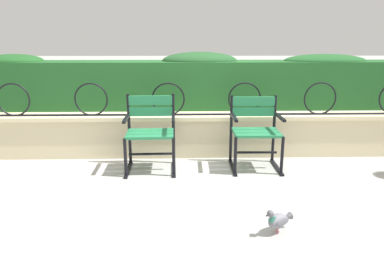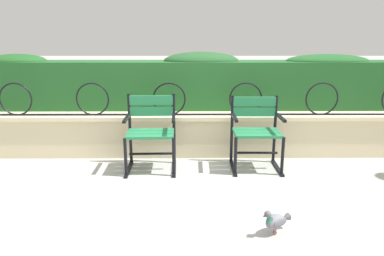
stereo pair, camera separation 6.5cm
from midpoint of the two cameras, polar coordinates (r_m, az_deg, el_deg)
ground_plane at (r=3.84m, az=0.50°, el=-8.44°), size 60.00×60.00×0.00m
stone_wall at (r=4.60m, az=0.33°, el=-0.99°), size 7.90×0.41×0.54m
iron_arch_fence at (r=4.43m, az=-2.77°, el=4.36°), size 7.35×0.02×0.42m
hedge_row at (r=4.98m, az=0.38°, el=7.50°), size 7.74×0.66×0.77m
park_chair_left at (r=4.08m, az=-6.24°, el=-0.34°), size 0.58×0.54×0.86m
park_chair_right at (r=4.17m, az=10.77°, el=-0.30°), size 0.57×0.53×0.83m
pigeon_near_chairs at (r=2.90m, az=14.10°, el=-14.40°), size 0.26×0.21×0.22m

